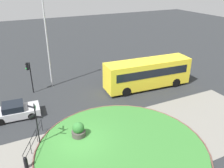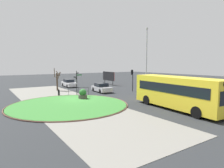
{
  "view_description": "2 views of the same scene",
  "coord_description": "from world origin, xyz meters",
  "px_view_note": "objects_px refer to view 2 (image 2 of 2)",
  "views": [
    {
      "loc": [
        -4.21,
        -14.14,
        11.41
      ],
      "look_at": [
        4.53,
        3.68,
        2.38
      ],
      "focal_mm": 37.94,
      "sensor_mm": 36.0,
      "label": 1
    },
    {
      "loc": [
        21.9,
        -9.57,
        4.41
      ],
      "look_at": [
        4.03,
        2.32,
        2.14
      ],
      "focal_mm": 31.1,
      "sensor_mm": 36.0,
      "label": 2
    }
  ],
  "objects_px": {
    "billboard_left": "(109,76)",
    "planter_near_signpost": "(83,95)",
    "traffic_light_near": "(132,75)",
    "bus_yellow": "(177,92)",
    "car_far_lane": "(102,88)",
    "car_near_lane": "(69,83)",
    "street_tree_bare": "(57,80)",
    "lamppost_tall": "(147,59)",
    "signpost_directional": "(77,81)",
    "bollard_foreground": "(59,93)"
  },
  "relations": [
    {
      "from": "billboard_left",
      "to": "planter_near_signpost",
      "type": "bearing_deg",
      "value": -43.14
    },
    {
      "from": "traffic_light_near",
      "to": "planter_near_signpost",
      "type": "height_order",
      "value": "traffic_light_near"
    },
    {
      "from": "bus_yellow",
      "to": "car_far_lane",
      "type": "xyz_separation_m",
      "value": [
        -13.95,
        -0.17,
        -1.06
      ]
    },
    {
      "from": "car_near_lane",
      "to": "street_tree_bare",
      "type": "relative_size",
      "value": 1.26
    },
    {
      "from": "car_far_lane",
      "to": "billboard_left",
      "type": "xyz_separation_m",
      "value": [
        -7.96,
        6.37,
        1.15
      ]
    },
    {
      "from": "car_near_lane",
      "to": "traffic_light_near",
      "type": "distance_m",
      "value": 13.13
    },
    {
      "from": "lamppost_tall",
      "to": "billboard_left",
      "type": "xyz_separation_m",
      "value": [
        -12.38,
        1.18,
        -3.36
      ]
    },
    {
      "from": "lamppost_tall",
      "to": "planter_near_signpost",
      "type": "height_order",
      "value": "lamppost_tall"
    },
    {
      "from": "billboard_left",
      "to": "bus_yellow",
      "type": "bearing_deg",
      "value": -15.22
    },
    {
      "from": "signpost_directional",
      "to": "lamppost_tall",
      "type": "xyz_separation_m",
      "value": [
        3.24,
        9.83,
        3.1
      ]
    },
    {
      "from": "bollard_foreground",
      "to": "planter_near_signpost",
      "type": "relative_size",
      "value": 0.69
    },
    {
      "from": "planter_near_signpost",
      "to": "bus_yellow",
      "type": "bearing_deg",
      "value": 28.31
    },
    {
      "from": "signpost_directional",
      "to": "bus_yellow",
      "type": "relative_size",
      "value": 0.35
    },
    {
      "from": "car_far_lane",
      "to": "street_tree_bare",
      "type": "distance_m",
      "value": 7.63
    },
    {
      "from": "bus_yellow",
      "to": "street_tree_bare",
      "type": "relative_size",
      "value": 2.69
    },
    {
      "from": "signpost_directional",
      "to": "street_tree_bare",
      "type": "height_order",
      "value": "street_tree_bare"
    },
    {
      "from": "signpost_directional",
      "to": "billboard_left",
      "type": "bearing_deg",
      "value": 129.7
    },
    {
      "from": "lamppost_tall",
      "to": "billboard_left",
      "type": "relative_size",
      "value": 2.24
    },
    {
      "from": "traffic_light_near",
      "to": "bus_yellow",
      "type": "bearing_deg",
      "value": 164.03
    },
    {
      "from": "billboard_left",
      "to": "lamppost_tall",
      "type": "bearing_deg",
      "value": -4.87
    },
    {
      "from": "signpost_directional",
      "to": "traffic_light_near",
      "type": "distance_m",
      "value": 9.11
    },
    {
      "from": "traffic_light_near",
      "to": "lamppost_tall",
      "type": "xyz_separation_m",
      "value": [
        2.35,
        0.78,
        2.61
      ]
    },
    {
      "from": "billboard_left",
      "to": "traffic_light_near",
      "type": "bearing_deg",
      "value": -10.45
    },
    {
      "from": "bollard_foreground",
      "to": "street_tree_bare",
      "type": "bearing_deg",
      "value": 163.97
    },
    {
      "from": "bollard_foreground",
      "to": "car_near_lane",
      "type": "height_order",
      "value": "car_near_lane"
    },
    {
      "from": "billboard_left",
      "to": "planter_near_signpost",
      "type": "relative_size",
      "value": 3.36
    },
    {
      "from": "car_near_lane",
      "to": "car_far_lane",
      "type": "distance_m",
      "value": 9.55
    },
    {
      "from": "car_far_lane",
      "to": "bus_yellow",
      "type": "bearing_deg",
      "value": 5.24
    },
    {
      "from": "traffic_light_near",
      "to": "billboard_left",
      "type": "xyz_separation_m",
      "value": [
        -10.03,
        1.95,
        -0.75
      ]
    },
    {
      "from": "planter_near_signpost",
      "to": "lamppost_tall",
      "type": "bearing_deg",
      "value": 88.15
    },
    {
      "from": "bus_yellow",
      "to": "planter_near_signpost",
      "type": "height_order",
      "value": "bus_yellow"
    },
    {
      "from": "car_far_lane",
      "to": "bollard_foreground",
      "type": "bearing_deg",
      "value": -85.97
    },
    {
      "from": "bus_yellow",
      "to": "street_tree_bare",
      "type": "height_order",
      "value": "street_tree_bare"
    },
    {
      "from": "lamppost_tall",
      "to": "bollard_foreground",
      "type": "bearing_deg",
      "value": -110.48
    },
    {
      "from": "car_near_lane",
      "to": "street_tree_bare",
      "type": "bearing_deg",
      "value": -38.91
    },
    {
      "from": "bollard_foreground",
      "to": "street_tree_bare",
      "type": "relative_size",
      "value": 0.24
    },
    {
      "from": "car_far_lane",
      "to": "street_tree_bare",
      "type": "bearing_deg",
      "value": -131.1
    },
    {
      "from": "bus_yellow",
      "to": "street_tree_bare",
      "type": "xyz_separation_m",
      "value": [
        -19.34,
        -5.44,
        0.09
      ]
    },
    {
      "from": "bollard_foreground",
      "to": "car_far_lane",
      "type": "height_order",
      "value": "car_far_lane"
    },
    {
      "from": "traffic_light_near",
      "to": "street_tree_bare",
      "type": "bearing_deg",
      "value": 56.07
    },
    {
      "from": "signpost_directional",
      "to": "bollard_foreground",
      "type": "distance_m",
      "value": 2.95
    },
    {
      "from": "lamppost_tall",
      "to": "planter_near_signpost",
      "type": "relative_size",
      "value": 7.52
    },
    {
      "from": "street_tree_bare",
      "to": "bollard_foreground",
      "type": "bearing_deg",
      "value": -16.03
    },
    {
      "from": "planter_near_signpost",
      "to": "street_tree_bare",
      "type": "relative_size",
      "value": 0.35
    },
    {
      "from": "lamppost_tall",
      "to": "traffic_light_near",
      "type": "bearing_deg",
      "value": -161.72
    },
    {
      "from": "signpost_directional",
      "to": "street_tree_bare",
      "type": "relative_size",
      "value": 0.94
    },
    {
      "from": "car_far_lane",
      "to": "billboard_left",
      "type": "bearing_deg",
      "value": 145.9
    },
    {
      "from": "bus_yellow",
      "to": "lamppost_tall",
      "type": "xyz_separation_m",
      "value": [
        -9.54,
        5.02,
        3.44
      ]
    },
    {
      "from": "traffic_light_near",
      "to": "billboard_left",
      "type": "distance_m",
      "value": 10.25
    },
    {
      "from": "street_tree_bare",
      "to": "billboard_left",
      "type": "bearing_deg",
      "value": 102.47
    }
  ]
}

